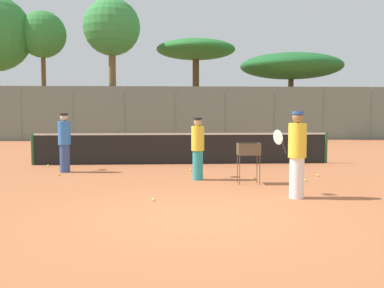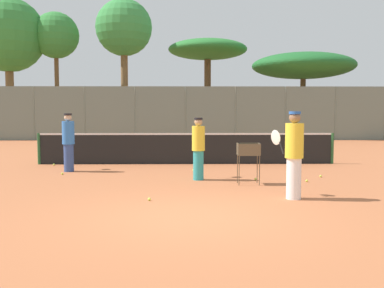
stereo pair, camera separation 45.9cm
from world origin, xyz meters
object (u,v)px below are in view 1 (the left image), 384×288
(tennis_net, at_px, (182,148))
(parked_car, at_px, (115,127))
(player_red_cap, at_px, (65,142))
(ball_cart, at_px, (249,153))
(player_yellow_shirt, at_px, (297,153))
(player_white_outfit, at_px, (198,148))

(tennis_net, distance_m, parked_car, 16.36)
(player_red_cap, height_order, ball_cart, player_red_cap)
(tennis_net, height_order, player_yellow_shirt, player_yellow_shirt)
(tennis_net, xyz_separation_m, player_red_cap, (-3.59, -1.80, 0.36))
(player_yellow_shirt, bearing_deg, tennis_net, -12.33)
(player_red_cap, xyz_separation_m, parked_car, (-0.51, 17.64, -0.26))
(player_red_cap, bearing_deg, tennis_net, -69.57)
(player_yellow_shirt, xyz_separation_m, parked_car, (-6.34, 21.91, -0.30))
(player_yellow_shirt, height_order, parked_car, player_yellow_shirt)
(player_white_outfit, xyz_separation_m, ball_cart, (1.26, -0.71, -0.07))
(ball_cart, relative_size, parked_car, 0.25)
(player_yellow_shirt, height_order, ball_cart, player_yellow_shirt)
(player_yellow_shirt, bearing_deg, player_red_cap, 21.19)
(parked_car, bearing_deg, player_red_cap, -88.34)
(player_red_cap, height_order, player_yellow_shirt, player_yellow_shirt)
(player_red_cap, relative_size, ball_cart, 1.70)
(player_yellow_shirt, xyz_separation_m, ball_cart, (-0.68, 1.88, -0.16))
(player_red_cap, relative_size, parked_car, 0.42)
(player_yellow_shirt, relative_size, ball_cart, 1.78)
(player_white_outfit, relative_size, ball_cart, 1.61)
(player_white_outfit, bearing_deg, tennis_net, 8.60)
(tennis_net, relative_size, parked_car, 2.44)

